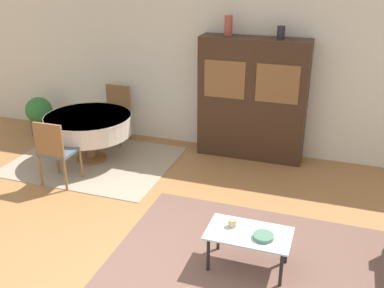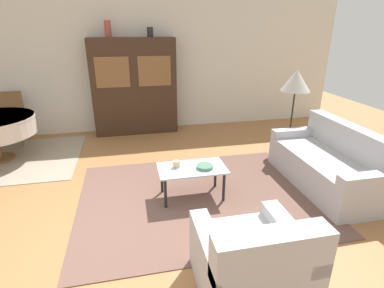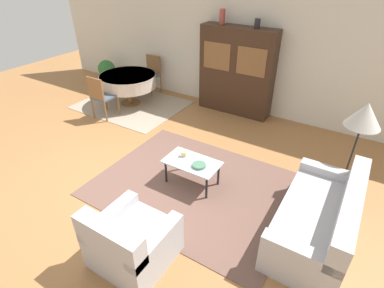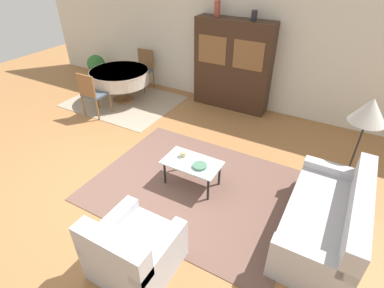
# 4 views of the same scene
# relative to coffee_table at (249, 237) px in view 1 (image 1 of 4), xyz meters

# --- Properties ---
(ground_plane) EXTENTS (14.00, 14.00, 0.00)m
(ground_plane) POSITION_rel_coffee_table_xyz_m (-1.10, -0.57, -0.38)
(ground_plane) COLOR #9E6B3D
(wall_back) EXTENTS (10.00, 0.06, 2.70)m
(wall_back) POSITION_rel_coffee_table_xyz_m (-1.10, 3.06, 0.97)
(wall_back) COLOR beige
(wall_back) RESTS_ON ground_plane
(area_rug) EXTENTS (3.07, 2.39, 0.01)m
(area_rug) POSITION_rel_coffee_table_xyz_m (0.08, -0.03, -0.37)
(area_rug) COLOR brown
(area_rug) RESTS_ON ground_plane
(dining_rug) EXTENTS (2.45, 1.93, 0.01)m
(dining_rug) POSITION_rel_coffee_table_xyz_m (-2.87, 1.78, -0.37)
(dining_rug) COLOR gray
(dining_rug) RESTS_ON ground_plane
(coffee_table) EXTENTS (0.86, 0.50, 0.42)m
(coffee_table) POSITION_rel_coffee_table_xyz_m (0.00, 0.00, 0.00)
(coffee_table) COLOR black
(coffee_table) RESTS_ON area_rug
(display_cabinet) EXTENTS (1.67, 0.41, 1.91)m
(display_cabinet) POSITION_rel_coffee_table_xyz_m (-0.59, 2.81, 0.58)
(display_cabinet) COLOR #382316
(display_cabinet) RESTS_ON ground_plane
(dining_table) EXTENTS (1.33, 1.33, 0.73)m
(dining_table) POSITION_rel_coffee_table_xyz_m (-2.94, 1.83, 0.22)
(dining_table) COLOR brown
(dining_table) RESTS_ON dining_rug
(dining_chair_near) EXTENTS (0.44, 0.44, 0.95)m
(dining_chair_near) POSITION_rel_coffee_table_xyz_m (-2.94, 0.94, 0.18)
(dining_chair_near) COLOR brown
(dining_chair_near) RESTS_ON dining_rug
(dining_chair_far) EXTENTS (0.44, 0.44, 0.95)m
(dining_chair_far) POSITION_rel_coffee_table_xyz_m (-2.94, 2.71, 0.18)
(dining_chair_far) COLOR brown
(dining_chair_far) RESTS_ON dining_rug
(cup) EXTENTS (0.09, 0.09, 0.08)m
(cup) POSITION_rel_coffee_table_xyz_m (-0.19, 0.06, 0.09)
(cup) COLOR tan
(cup) RESTS_ON coffee_table
(bowl) EXTENTS (0.21, 0.21, 0.04)m
(bowl) POSITION_rel_coffee_table_xyz_m (0.16, -0.05, 0.07)
(bowl) COLOR #4C7A60
(bowl) RESTS_ON coffee_table
(vase_tall) EXTENTS (0.12, 0.12, 0.30)m
(vase_tall) POSITION_rel_coffee_table_xyz_m (-1.00, 2.81, 1.68)
(vase_tall) COLOR #9E4238
(vase_tall) RESTS_ON display_cabinet
(vase_short) EXTENTS (0.11, 0.11, 0.18)m
(vase_short) POSITION_rel_coffee_table_xyz_m (-0.22, 2.81, 1.62)
(vase_short) COLOR #232328
(vase_short) RESTS_ON display_cabinet
(potted_plant) EXTENTS (0.47, 0.47, 0.69)m
(potted_plant) POSITION_rel_coffee_table_xyz_m (-4.38, 2.51, 0.00)
(potted_plant) COLOR #4C4C51
(potted_plant) RESTS_ON ground_plane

